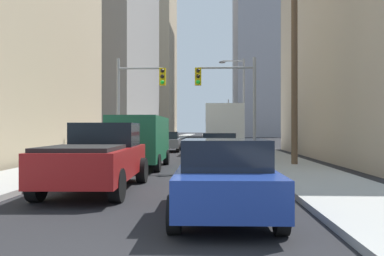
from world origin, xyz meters
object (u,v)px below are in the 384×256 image
(sedan_blue, at_px, (224,178))
(sedan_white, at_px, (218,148))
(city_bus, at_px, (224,126))
(pickup_truck_red, at_px, (99,157))
(traffic_signal_far_right, at_px, (219,113))
(traffic_signal_near_left, at_px, (138,91))
(sedan_grey, at_px, (168,141))
(traffic_signal_near_right, at_px, (229,90))
(cargo_van_green, at_px, (141,139))
(sedan_maroon, at_px, (214,138))

(sedan_blue, distance_m, sedan_white, 12.54)
(city_bus, xyz_separation_m, pickup_truck_red, (-4.21, -20.54, -1.00))
(pickup_truck_red, bearing_deg, sedan_white, 68.93)
(pickup_truck_red, height_order, traffic_signal_far_right, traffic_signal_far_right)
(sedan_blue, height_order, traffic_signal_far_right, traffic_signal_far_right)
(sedan_white, xyz_separation_m, traffic_signal_near_left, (-4.74, 3.71, 3.23))
(sedan_blue, distance_m, sedan_grey, 23.04)
(traffic_signal_near_right, bearing_deg, traffic_signal_near_left, -180.00)
(cargo_van_green, xyz_separation_m, sedan_grey, (-0.16, 13.02, -0.52))
(traffic_signal_near_right, bearing_deg, pickup_truck_red, -108.17)
(cargo_van_green, xyz_separation_m, traffic_signal_near_left, (-1.26, 6.50, 2.72))
(sedan_white, relative_size, traffic_signal_near_left, 0.71)
(city_bus, height_order, sedan_blue, city_bus)
(sedan_maroon, relative_size, traffic_signal_far_right, 0.70)
(pickup_truck_red, xyz_separation_m, traffic_signal_far_right, (4.38, 46.67, 3.09))
(cargo_van_green, distance_m, sedan_white, 4.49)
(city_bus, height_order, traffic_signal_far_right, traffic_signal_far_right)
(traffic_signal_near_left, bearing_deg, pickup_truck_red, -84.76)
(sedan_grey, relative_size, sedan_maroon, 1.01)
(cargo_van_green, xyz_separation_m, sedan_blue, (3.34, -9.75, -0.52))
(pickup_truck_red, xyz_separation_m, sedan_white, (3.56, 9.23, -0.16))
(pickup_truck_red, distance_m, sedan_maroon, 30.96)
(sedan_blue, relative_size, sedan_white, 0.99)
(cargo_van_green, distance_m, sedan_blue, 10.32)
(cargo_van_green, height_order, traffic_signal_near_right, traffic_signal_near_right)
(city_bus, distance_m, traffic_signal_near_left, 9.55)
(pickup_truck_red, xyz_separation_m, sedan_grey, (-0.08, 19.47, -0.16))
(sedan_grey, bearing_deg, sedan_blue, -81.27)
(pickup_truck_red, bearing_deg, traffic_signal_near_left, 95.24)
(sedan_white, bearing_deg, traffic_signal_far_right, 88.73)
(pickup_truck_red, bearing_deg, traffic_signal_near_right, 71.83)
(pickup_truck_red, height_order, traffic_signal_near_right, traffic_signal_near_right)
(city_bus, bearing_deg, sedan_grey, -165.91)
(traffic_signal_near_left, distance_m, traffic_signal_far_right, 34.18)
(city_bus, distance_m, traffic_signal_near_right, 7.88)
(traffic_signal_near_right, bearing_deg, cargo_van_green, -122.73)
(sedan_grey, bearing_deg, sedan_maroon, 72.32)
(cargo_van_green, bearing_deg, sedan_blue, -71.09)
(cargo_van_green, distance_m, traffic_signal_near_left, 7.15)
(sedan_blue, bearing_deg, cargo_van_green, 108.91)
(city_bus, height_order, sedan_white, city_bus)
(cargo_van_green, bearing_deg, city_bus, 73.64)
(pickup_truck_red, relative_size, sedan_grey, 1.28)
(sedan_maroon, xyz_separation_m, traffic_signal_far_right, (0.87, 15.91, 3.25))
(traffic_signal_far_right, bearing_deg, cargo_van_green, -96.12)
(city_bus, distance_m, sedan_grey, 4.58)
(city_bus, relative_size, pickup_truck_red, 2.11)
(pickup_truck_red, height_order, sedan_maroon, pickup_truck_red)
(traffic_signal_near_right, bearing_deg, traffic_signal_far_right, 89.77)
(sedan_blue, xyz_separation_m, traffic_signal_near_right, (0.84, 16.25, 3.26))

